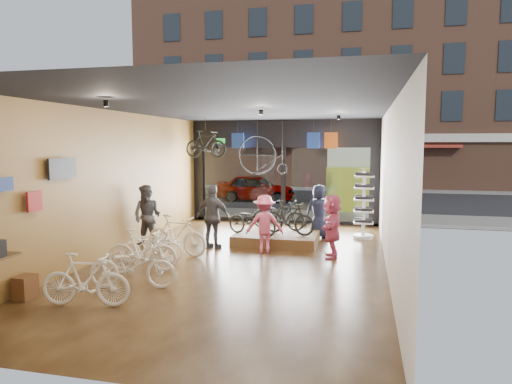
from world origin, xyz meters
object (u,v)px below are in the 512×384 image
(display_bike_mid, at_px, (289,218))
(customer_1, at_px, (147,216))
(floor_bike_1, at_px, (85,280))
(floor_bike_3, at_px, (142,250))
(sunglasses_rack, at_px, (364,205))
(street_car, at_px, (256,188))
(floor_bike_4, at_px, (151,246))
(customer_4, at_px, (319,211))
(display_bike_left, at_px, (252,220))
(penny_farthing, at_px, (265,156))
(customer_5, at_px, (332,226))
(hung_bike, at_px, (206,144))
(floor_bike_5, at_px, (176,235))
(box_truck, at_px, (355,177))
(customer_2, at_px, (213,217))
(display_bike_right, at_px, (278,215))
(customer_3, at_px, (265,224))
(display_platform, at_px, (277,238))
(floor_bike_2, at_px, (132,266))

(display_bike_mid, height_order, customer_1, customer_1)
(floor_bike_1, bearing_deg, display_bike_mid, -34.33)
(floor_bike_3, distance_m, sunglasses_rack, 7.03)
(street_car, height_order, sunglasses_rack, sunglasses_rack)
(floor_bike_4, height_order, customer_4, customer_4)
(display_bike_left, distance_m, sunglasses_rack, 3.59)
(penny_farthing, bearing_deg, street_car, 105.79)
(street_car, distance_m, customer_5, 12.00)
(hung_bike, bearing_deg, customer_5, -115.41)
(display_bike_mid, bearing_deg, floor_bike_5, 145.51)
(box_truck, bearing_deg, customer_1, -118.78)
(customer_2, height_order, hung_bike, hung_bike)
(display_bike_left, height_order, customer_1, customer_1)
(display_bike_right, relative_size, penny_farthing, 1.03)
(hung_bike, bearing_deg, floor_bike_1, -166.30)
(floor_bike_1, height_order, customer_3, customer_3)
(customer_3, bearing_deg, sunglasses_rack, -148.96)
(floor_bike_5, xyz_separation_m, display_bike_left, (1.65, 1.65, 0.19))
(floor_bike_5, bearing_deg, floor_bike_1, -171.21)
(street_car, distance_m, sunglasses_rack, 10.02)
(customer_2, bearing_deg, customer_3, -174.22)
(customer_3, bearing_deg, display_platform, -107.70)
(box_truck, bearing_deg, floor_bike_3, -110.23)
(customer_5, distance_m, sunglasses_rack, 2.78)
(floor_bike_4, distance_m, penny_farthing, 5.98)
(floor_bike_4, height_order, display_bike_left, display_bike_left)
(box_truck, height_order, customer_3, box_truck)
(box_truck, height_order, penny_farthing, penny_farthing)
(floor_bike_3, height_order, display_bike_right, display_bike_right)
(customer_2, xyz_separation_m, sunglasses_rack, (4.09, 2.40, 0.14))
(floor_bike_2, relative_size, floor_bike_5, 0.99)
(display_bike_left, bearing_deg, display_platform, -36.32)
(display_bike_mid, height_order, display_bike_right, display_bike_mid)
(display_bike_right, bearing_deg, customer_2, 150.31)
(floor_bike_4, bearing_deg, floor_bike_3, 177.83)
(floor_bike_3, xyz_separation_m, penny_farthing, (1.59, 6.05, 2.01))
(floor_bike_2, distance_m, display_bike_right, 5.80)
(floor_bike_5, bearing_deg, customer_5, -70.23)
(floor_bike_2, distance_m, customer_4, 6.70)
(penny_farthing, bearing_deg, floor_bike_4, -107.96)
(floor_bike_2, bearing_deg, customer_1, 10.45)
(street_car, xyz_separation_m, floor_bike_4, (0.34, -12.64, -0.27))
(floor_bike_1, xyz_separation_m, floor_bike_5, (0.07, 3.94, 0.04))
(customer_3, xyz_separation_m, penny_farthing, (-0.78, 3.65, 1.72))
(display_platform, relative_size, customer_1, 1.35)
(display_bike_right, bearing_deg, display_bike_mid, -135.88)
(floor_bike_2, bearing_deg, floor_bike_1, 153.74)
(display_bike_right, height_order, customer_1, customer_1)
(customer_4, relative_size, customer_5, 1.03)
(display_platform, bearing_deg, customer_2, -144.87)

